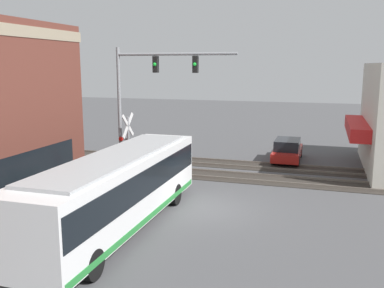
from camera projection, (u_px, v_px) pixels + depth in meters
The scene contains 8 objects.
ground_plane at pixel (208, 209), 19.72m from camera, with size 120.00×120.00×0.00m, color #4C4C4F.
city_bus at pixel (118, 188), 17.01m from camera, with size 11.61×2.59×3.08m.
traffic_signal_gantry at pixel (148, 86), 23.90m from camera, with size 0.42×6.98×7.53m.
crossing_signal at pixel (128, 139), 24.82m from camera, with size 1.41×1.18×3.81m.
rail_track_near at pixel (234, 177), 25.34m from camera, with size 2.60×60.00×0.15m.
rail_track_far at pixel (244, 165), 28.35m from camera, with size 2.60×60.00×0.15m.
parked_car_red at pixel (287, 151), 29.51m from camera, with size 4.65×1.82×1.55m.
pedestrian_at_crossing at pixel (143, 168), 24.03m from camera, with size 0.34×0.34×1.66m.
Camera 1 is at (-18.21, -4.89, 6.54)m, focal length 40.00 mm.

